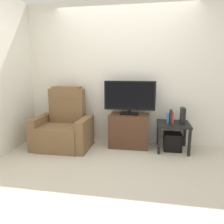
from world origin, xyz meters
TOP-DOWN VIEW (x-y plane):
  - ground_plane at (0.00, 0.00)m, footprint 6.40×6.40m
  - wall_back at (0.00, 1.13)m, footprint 6.40×0.06m
  - tv_stand at (0.13, 0.86)m, footprint 0.70×0.42m
  - television at (0.13, 0.88)m, footprint 0.91×0.20m
  - recliner_armchair at (-1.03, 0.64)m, footprint 0.98×0.78m
  - side_table at (0.90, 0.81)m, footprint 0.54×0.54m
  - subwoofer_box at (0.90, 0.81)m, footprint 0.30×0.30m
  - book_leftmost at (0.80, 0.79)m, footprint 0.03×0.11m
  - book_middle at (0.85, 0.79)m, footprint 0.04×0.13m
  - book_rightmost at (0.88, 0.79)m, footprint 0.03×0.13m
  - game_console at (1.04, 0.82)m, footprint 0.07×0.20m

SIDE VIEW (x-z plane):
  - ground_plane at x=0.00m, z-range 0.00..0.00m
  - subwoofer_box at x=0.90m, z-range 0.00..0.30m
  - tv_stand at x=0.13m, z-range 0.00..0.60m
  - recliner_armchair at x=-1.03m, z-range -0.17..0.91m
  - side_table at x=0.90m, z-range 0.16..0.65m
  - book_leftmost at x=0.80m, z-range 0.48..0.66m
  - book_rightmost at x=0.88m, z-range 0.48..0.68m
  - book_middle at x=0.85m, z-range 0.48..0.71m
  - game_console at x=1.04m, z-range 0.48..0.75m
  - television at x=0.13m, z-range 0.61..1.21m
  - wall_back at x=0.00m, z-range 0.00..2.60m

